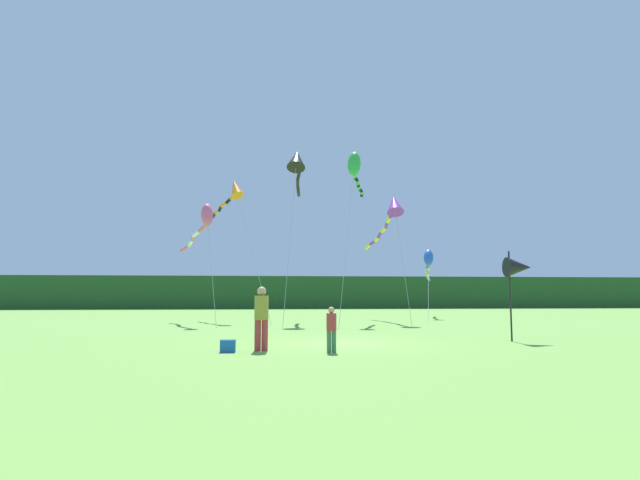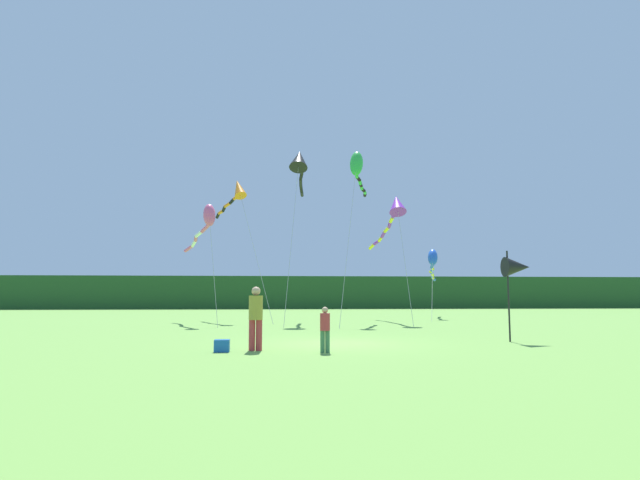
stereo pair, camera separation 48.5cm
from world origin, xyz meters
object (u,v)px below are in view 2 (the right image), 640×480
cooler_box (222,346)px  kite_purple (394,210)px  kite_orange (237,191)px  kite_rainbow (206,222)px  kite_blue (433,261)px  person_child (325,327)px  kite_black (299,162)px  person_adult (256,315)px  kite_green (357,167)px  banner_flag_pole (517,268)px

cooler_box → kite_purple: (8.51, 15.14, 6.42)m
kite_orange → kite_rainbow: bearing=-109.3°
kite_purple → kite_blue: kite_purple is taller
kite_blue → kite_rainbow: bearing=-155.9°
cooler_box → kite_rainbow: kite_rainbow is taller
person_child → kite_blue: 23.57m
kite_black → person_child: bearing=-90.1°
person_adult → kite_green: kite_green is taller
kite_blue → banner_flag_pole: bearing=-98.2°
banner_flag_pole → kite_purple: 13.44m
banner_flag_pole → kite_rainbow: size_ratio=0.43×
kite_black → kite_rainbow: size_ratio=1.44×
banner_flag_pole → kite_purple: size_ratio=0.31×
banner_flag_pole → kite_purple: bearing=96.0°
kite_black → kite_green: bearing=-16.2°
kite_black → kite_orange: size_ratio=1.15×
kite_rainbow → person_child: bearing=-70.3°
cooler_box → kite_blue: kite_blue is taller
kite_purple → person_adult: bearing=-117.0°
kite_rainbow → kite_purple: bearing=4.9°
kite_rainbow → kite_purple: (10.86, 0.94, 0.99)m
cooler_box → kite_black: size_ratio=0.04×
kite_black → kite_rainbow: 6.72m
person_child → kite_orange: (-3.83, 18.60, 7.43)m
kite_black → kite_purple: size_ratio=1.03×
banner_flag_pole → kite_blue: bearing=81.8°
kite_orange → banner_flag_pole: bearing=-55.6°
kite_blue → kite_green: kite_green is taller
person_child → kite_rainbow: 16.29m
person_child → banner_flag_pole: bearing=22.1°
banner_flag_pole → kite_orange: size_ratio=0.34×
kite_black → kite_rainbow: bearing=-163.8°
cooler_box → kite_blue: (12.50, 20.84, 3.75)m
kite_black → kite_blue: 12.24m
kite_black → person_adult: bearing=-97.3°
person_child → person_adult: bearing=160.7°
person_adult → kite_black: (1.97, 15.47, 8.49)m
banner_flag_pole → kite_purple: kite_purple is taller
kite_black → kite_blue: bearing=28.0°
kite_green → cooler_box: bearing=-112.9°
person_child → banner_flag_pole: size_ratio=0.41×
banner_flag_pole → kite_black: size_ratio=0.30×
person_adult → kite_rainbow: (-3.28, 13.95, 4.58)m
cooler_box → kite_orange: size_ratio=0.05×
banner_flag_pole → kite_green: 14.42m
cooler_box → kite_rainbow: size_ratio=0.06×
person_adult → kite_purple: size_ratio=0.18×
person_adult → person_child: (1.95, -0.68, -0.32)m
banner_flag_pole → kite_blue: (2.66, 18.44, 1.39)m
banner_flag_pole → cooler_box: bearing=-166.3°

